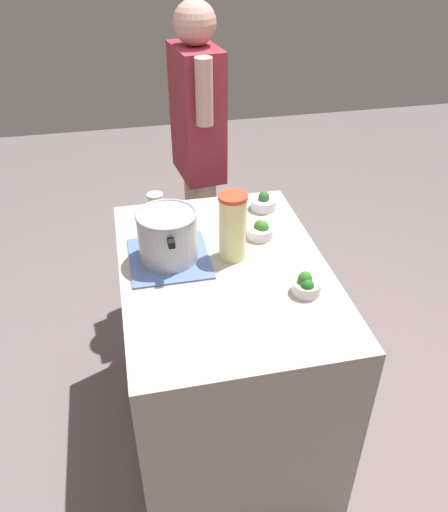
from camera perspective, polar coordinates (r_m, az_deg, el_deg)
The scene contains 10 objects.
ground_plane at distance 2.62m, azimuth 0.00°, elevation -17.95°, with size 8.00×8.00×0.00m, color #6B5F5F.
counter_slab at distance 2.27m, azimuth 0.00°, elevation -10.79°, with size 1.10×0.78×0.93m, color #A79D92.
dish_cloth at distance 2.01m, azimuth -6.03°, elevation -0.23°, with size 0.33×0.30×0.01m, color #556FB1.
cooking_pot at distance 1.95m, azimuth -6.22°, elevation 2.31°, with size 0.30×0.23×0.20m.
lemonade_pitcher at distance 1.95m, azimuth 0.94°, elevation 3.27°, with size 0.11×0.11×0.27m.
mason_jar at distance 2.22m, azimuth -7.49°, elevation 5.21°, with size 0.07×0.07×0.14m.
broccoli_bowl_front at distance 1.84m, azimuth 9.00°, elevation -3.17°, with size 0.10×0.10×0.09m.
broccoli_bowl_center at distance 2.12m, azimuth 4.03°, elevation 2.85°, with size 0.11×0.11×0.08m.
broccoli_bowl_back at distance 2.33m, azimuth 4.37°, elevation 5.89°, with size 0.11×0.11×0.09m.
person_cook at distance 2.77m, azimuth -2.80°, elevation 10.57°, with size 0.50×0.24×1.72m.
Camera 1 is at (-1.55, 0.33, 2.09)m, focal length 36.40 mm.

